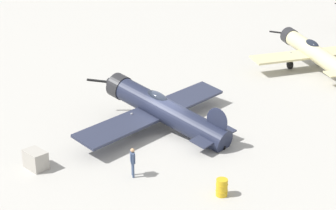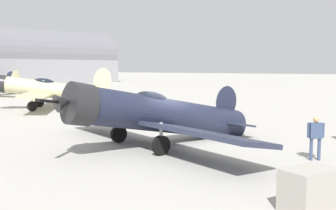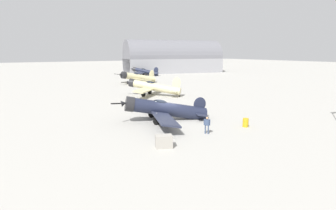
% 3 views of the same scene
% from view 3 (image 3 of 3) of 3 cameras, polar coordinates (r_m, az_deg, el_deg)
% --- Properties ---
extents(ground_plane, '(400.00, 400.00, 0.00)m').
position_cam_3_polar(ground_plane, '(31.31, -0.00, -3.23)').
color(ground_plane, '#A8A59E').
extents(airplane_foreground, '(11.04, 12.66, 3.27)m').
position_cam_3_polar(airplane_foreground, '(30.89, -0.95, -0.85)').
color(airplane_foreground, '#1E2338').
rests_on(airplane_foreground, ground_plane).
extents(airplane_mid_apron, '(9.55, 9.48, 3.56)m').
position_cam_3_polar(airplane_mid_apron, '(48.68, -3.24, 3.84)').
color(airplane_mid_apron, beige).
rests_on(airplane_mid_apron, ground_plane).
extents(airplane_far_line, '(11.12, 10.75, 3.43)m').
position_cam_3_polar(airplane_far_line, '(67.73, -6.43, 5.78)').
color(airplane_far_line, beige).
rests_on(airplane_far_line, ground_plane).
extents(airplane_outer_stand, '(9.09, 9.18, 2.96)m').
position_cam_3_polar(airplane_outer_stand, '(89.97, -4.97, 7.06)').
color(airplane_outer_stand, '#1E2338').
rests_on(airplane_outer_stand, ground_plane).
extents(ground_crew_mechanic, '(0.44, 0.56, 1.67)m').
position_cam_3_polar(ground_crew_mechanic, '(26.27, 8.18, -3.90)').
color(ground_crew_mechanic, '#384766').
rests_on(ground_crew_mechanic, ground_plane).
extents(equipment_crate, '(1.62, 1.35, 1.05)m').
position_cam_3_polar(equipment_crate, '(22.52, -0.87, -7.64)').
color(equipment_crate, '#9E998E').
rests_on(equipment_crate, ground_plane).
extents(fuel_drum, '(0.63, 0.63, 0.92)m').
position_cam_3_polar(fuel_drum, '(29.66, 15.99, -3.57)').
color(fuel_drum, gold).
rests_on(fuel_drum, ground_plane).
extents(distant_hangar, '(37.62, 20.28, 13.70)m').
position_cam_3_polar(distant_hangar, '(104.25, 0.97, 9.34)').
color(distant_hangar, '#939399').
rests_on(distant_hangar, ground_plane).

